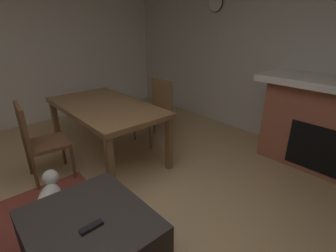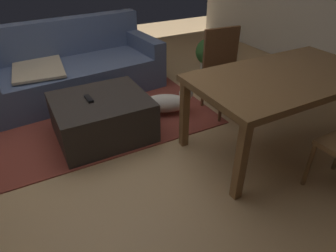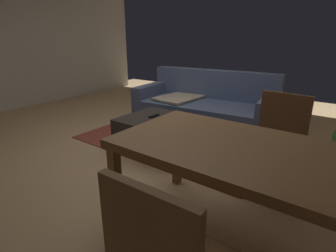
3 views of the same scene
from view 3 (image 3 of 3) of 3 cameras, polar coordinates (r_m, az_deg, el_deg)
floor at (r=3.43m, az=-4.47°, el=-5.39°), size 8.69×8.69×0.00m
wall_left at (r=6.14m, az=-32.49°, el=15.05°), size 0.12×6.55×2.58m
area_rug at (r=3.88m, az=3.27°, el=-2.29°), size 2.60×2.00×0.01m
couch at (r=4.31m, az=8.07°, el=3.93°), size 2.24×1.17×0.88m
ottoman_coffee_table at (r=3.37m, az=-1.96°, el=-1.82°), size 0.91×0.81×0.43m
tv_remote at (r=3.38m, az=-3.16°, el=2.26°), size 0.05×0.16×0.02m
dining_table at (r=1.78m, az=16.12°, el=-6.64°), size 1.70×0.93×0.74m
dining_chair_north at (r=2.60m, az=22.74°, el=-2.55°), size 0.48×0.48×0.93m
small_dog at (r=3.05m, az=10.47°, el=-5.38°), size 0.58×0.41×0.30m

